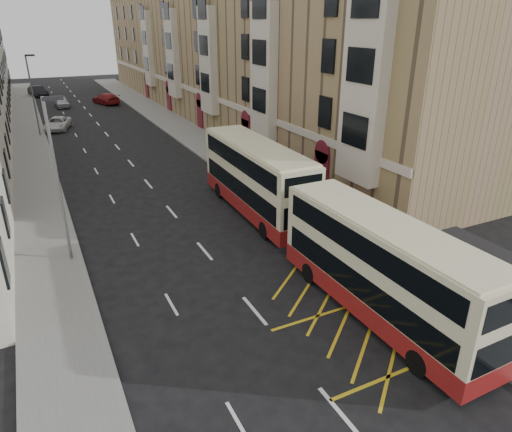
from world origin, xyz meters
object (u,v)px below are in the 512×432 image
pedestrian_mid (422,250)px  car_red (106,99)px  pedestrian_far (366,229)px  bus_shelter (492,269)px  car_silver (62,102)px  double_decker_front (381,269)px  pedestrian_near (431,287)px  double_decker_rear (257,179)px  street_lamp_far (33,91)px  street_lamp_near (57,173)px  litter_bin (504,325)px  white_van (58,123)px  car_dark (38,91)px

pedestrian_mid → car_red: bearing=78.5°
pedestrian_far → car_red: bearing=-85.2°
bus_shelter → pedestrian_far: bus_shelter is taller
car_silver → car_red: size_ratio=0.79×
double_decker_front → pedestrian_near: size_ratio=6.33×
double_decker_rear → pedestrian_mid: 10.80m
street_lamp_far → car_red: 20.52m
street_lamp_far → pedestrian_mid: bearing=-68.7°
street_lamp_near → double_decker_rear: bearing=7.5°
double_decker_front → car_silver: (-7.12, 58.02, -1.42)m
bus_shelter → car_silver: size_ratio=1.00×
street_lamp_far → litter_bin: size_ratio=7.57×
double_decker_rear → car_red: bearing=93.3°
bus_shelter → white_van: (-12.75, 45.09, -1.46)m
car_red → bus_shelter: bearing=77.9°
white_van → car_dark: bearing=108.6°
bus_shelter → car_dark: (-13.54, 72.45, -1.35)m
car_silver → car_dark: 12.72m
litter_bin → car_dark: (-12.72, 73.95, 0.09)m
pedestrian_near → car_silver: pedestrian_near is taller
bus_shelter → pedestrian_mid: size_ratio=2.27×
white_van → car_silver: bearing=100.4°
double_decker_front → pedestrian_far: 6.45m
litter_bin → car_red: car_red is taller
double_decker_rear → white_van: 32.59m
litter_bin → car_silver: (-10.21, 61.48, 0.03)m
pedestrian_near → car_dark: size_ratio=0.35×
street_lamp_far → car_red: (9.66, 17.69, -3.86)m
litter_bin → pedestrian_mid: pedestrian_mid is taller
white_van → car_red: size_ratio=0.91×
car_dark → car_red: (8.51, -12.37, -0.01)m
street_lamp_near → litter_bin: (13.87, -13.89, -3.94)m
bus_shelter → street_lamp_far: bearing=109.1°
street_lamp_far → pedestrian_mid: street_lamp_far is taller
bus_shelter → car_red: bus_shelter is taller
car_dark → street_lamp_far: bearing=-109.2°
double_decker_front → car_dark: size_ratio=2.20×
double_decker_front → pedestrian_far: double_decker_front is taller
car_red → double_decker_rear: bearing=74.9°
double_decker_rear → pedestrian_far: (3.20, -6.66, -1.29)m
street_lamp_near → double_decker_rear: (11.14, 1.47, -2.36)m
bus_shelter → white_van: size_ratio=0.87×
street_lamp_near → car_silver: (3.66, 47.59, -3.91)m
bus_shelter → street_lamp_near: bearing=139.9°
street_lamp_far → car_dark: bearing=87.8°
street_lamp_far → pedestrian_mid: size_ratio=4.27×
pedestrian_mid → car_silver: bearing=84.5°
bus_shelter → pedestrian_near: bearing=139.8°
double_decker_rear → pedestrian_mid: double_decker_rear is taller
double_decker_front → car_red: double_decker_front is taller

